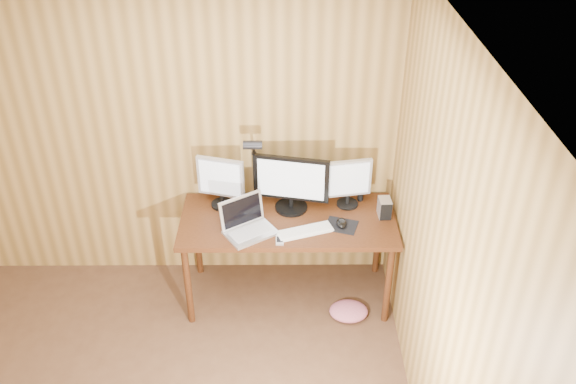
{
  "coord_description": "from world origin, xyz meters",
  "views": [
    {
      "loc": [
        0.91,
        -2.05,
        3.38
      ],
      "look_at": [
        0.93,
        1.58,
        1.02
      ],
      "focal_mm": 38.0,
      "sensor_mm": 36.0,
      "label": 1
    }
  ],
  "objects_px": {
    "monitor_left": "(221,181)",
    "desk_lamp": "(254,160)",
    "monitor_right": "(349,182)",
    "laptop": "(247,223)",
    "desk": "(288,226)",
    "phone": "(280,240)",
    "monitor_center": "(291,183)",
    "hard_drive": "(385,208)",
    "mouse": "(342,223)",
    "keyboard": "(305,231)",
    "speaker": "(361,194)"
  },
  "relations": [
    {
      "from": "monitor_center",
      "to": "hard_drive",
      "type": "relative_size",
      "value": 3.98
    },
    {
      "from": "laptop",
      "to": "desk_lamp",
      "type": "height_order",
      "value": "desk_lamp"
    },
    {
      "from": "monitor_left",
      "to": "phone",
      "type": "xyz_separation_m",
      "value": [
        0.44,
        -0.45,
        -0.21
      ]
    },
    {
      "from": "phone",
      "to": "keyboard",
      "type": "bearing_deg",
      "value": 28.26
    },
    {
      "from": "monitor_right",
      "to": "desk_lamp",
      "type": "xyz_separation_m",
      "value": [
        -0.71,
        0.05,
        0.16
      ]
    },
    {
      "from": "desk",
      "to": "monitor_left",
      "type": "distance_m",
      "value": 0.62
    },
    {
      "from": "monitor_left",
      "to": "hard_drive",
      "type": "height_order",
      "value": "monitor_left"
    },
    {
      "from": "hard_drive",
      "to": "phone",
      "type": "distance_m",
      "value": 0.84
    },
    {
      "from": "hard_drive",
      "to": "phone",
      "type": "relative_size",
      "value": 1.29
    },
    {
      "from": "monitor_center",
      "to": "monitor_left",
      "type": "relative_size",
      "value": 1.37
    },
    {
      "from": "desk_lamp",
      "to": "speaker",
      "type": "bearing_deg",
      "value": 1.45
    },
    {
      "from": "desk",
      "to": "phone",
      "type": "xyz_separation_m",
      "value": [
        -0.06,
        -0.34,
        0.13
      ]
    },
    {
      "from": "mouse",
      "to": "speaker",
      "type": "height_order",
      "value": "speaker"
    },
    {
      "from": "laptop",
      "to": "monitor_left",
      "type": "bearing_deg",
      "value": 89.16
    },
    {
      "from": "monitor_left",
      "to": "monitor_center",
      "type": "bearing_deg",
      "value": 11.22
    },
    {
      "from": "monitor_left",
      "to": "keyboard",
      "type": "xyz_separation_m",
      "value": [
        0.62,
        -0.35,
        -0.21
      ]
    },
    {
      "from": "desk_lamp",
      "to": "mouse",
      "type": "bearing_deg",
      "value": -26.26
    },
    {
      "from": "keyboard",
      "to": "mouse",
      "type": "distance_m",
      "value": 0.28
    },
    {
      "from": "monitor_right",
      "to": "laptop",
      "type": "xyz_separation_m",
      "value": [
        -0.75,
        -0.32,
        -0.15
      ]
    },
    {
      "from": "keyboard",
      "to": "mouse",
      "type": "bearing_deg",
      "value": -2.79
    },
    {
      "from": "monitor_left",
      "to": "monitor_right",
      "type": "bearing_deg",
      "value": 16.03
    },
    {
      "from": "desk_lamp",
      "to": "hard_drive",
      "type": "bearing_deg",
      "value": -11.06
    },
    {
      "from": "desk",
      "to": "monitor_right",
      "type": "xyz_separation_m",
      "value": [
        0.46,
        0.11,
        0.33
      ]
    },
    {
      "from": "monitor_left",
      "to": "desk_lamp",
      "type": "relative_size",
      "value": 0.68
    },
    {
      "from": "mouse",
      "to": "hard_drive",
      "type": "bearing_deg",
      "value": 48.3
    },
    {
      "from": "monitor_right",
      "to": "phone",
      "type": "height_order",
      "value": "monitor_right"
    },
    {
      "from": "monitor_center",
      "to": "desk",
      "type": "bearing_deg",
      "value": -99.82
    },
    {
      "from": "hard_drive",
      "to": "monitor_left",
      "type": "bearing_deg",
      "value": 170.54
    },
    {
      "from": "mouse",
      "to": "hard_drive",
      "type": "height_order",
      "value": "hard_drive"
    },
    {
      "from": "laptop",
      "to": "phone",
      "type": "distance_m",
      "value": 0.27
    },
    {
      "from": "desk",
      "to": "laptop",
      "type": "xyz_separation_m",
      "value": [
        -0.3,
        -0.21,
        0.18
      ]
    },
    {
      "from": "phone",
      "to": "laptop",
      "type": "bearing_deg",
      "value": 151.52
    },
    {
      "from": "keyboard",
      "to": "speaker",
      "type": "distance_m",
      "value": 0.61
    },
    {
      "from": "mouse",
      "to": "speaker",
      "type": "xyz_separation_m",
      "value": [
        0.17,
        0.34,
        0.03
      ]
    },
    {
      "from": "mouse",
      "to": "speaker",
      "type": "bearing_deg",
      "value": 90.13
    },
    {
      "from": "mouse",
      "to": "speaker",
      "type": "relative_size",
      "value": 1.08
    },
    {
      "from": "laptop",
      "to": "speaker",
      "type": "distance_m",
      "value": 0.94
    },
    {
      "from": "monitor_right",
      "to": "keyboard",
      "type": "xyz_separation_m",
      "value": [
        -0.34,
        -0.35,
        -0.2
      ]
    },
    {
      "from": "hard_drive",
      "to": "keyboard",
      "type": "bearing_deg",
      "value": -163.91
    },
    {
      "from": "desk",
      "to": "keyboard",
      "type": "height_order",
      "value": "keyboard"
    },
    {
      "from": "speaker",
      "to": "desk_lamp",
      "type": "distance_m",
      "value": 0.88
    },
    {
      "from": "phone",
      "to": "desk_lamp",
      "type": "xyz_separation_m",
      "value": [
        -0.19,
        0.5,
        0.36
      ]
    },
    {
      "from": "desk",
      "to": "hard_drive",
      "type": "height_order",
      "value": "hard_drive"
    },
    {
      "from": "laptop",
      "to": "keyboard",
      "type": "relative_size",
      "value": 1.03
    },
    {
      "from": "hard_drive",
      "to": "desk_lamp",
      "type": "xyz_separation_m",
      "value": [
        -0.97,
        0.2,
        0.3
      ]
    },
    {
      "from": "desk",
      "to": "laptop",
      "type": "bearing_deg",
      "value": -144.12
    },
    {
      "from": "mouse",
      "to": "desk_lamp",
      "type": "bearing_deg",
      "value": -179.37
    },
    {
      "from": "laptop",
      "to": "hard_drive",
      "type": "relative_size",
      "value": 3.07
    },
    {
      "from": "monitor_left",
      "to": "laptop",
      "type": "bearing_deg",
      "value": -41.55
    },
    {
      "from": "monitor_center",
      "to": "keyboard",
      "type": "xyz_separation_m",
      "value": [
        0.1,
        -0.3,
        -0.22
      ]
    }
  ]
}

